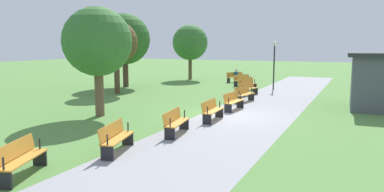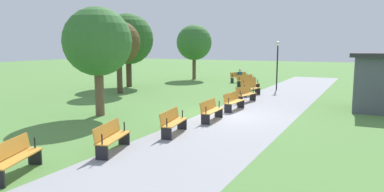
{
  "view_description": "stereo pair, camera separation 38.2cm",
  "coord_description": "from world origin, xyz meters",
  "px_view_note": "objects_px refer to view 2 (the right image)",
  "views": [
    {
      "loc": [
        15.38,
        5.61,
        3.23
      ],
      "look_at": [
        -0.0,
        -1.73,
        0.8
      ],
      "focal_mm": 33.18,
      "sensor_mm": 36.0,
      "label": 1
    },
    {
      "loc": [
        15.21,
        5.96,
        3.23
      ],
      "look_at": [
        -0.0,
        -1.73,
        0.8
      ],
      "focal_mm": 33.18,
      "sensor_mm": 36.0,
      "label": 2
    }
  ],
  "objects_px": {
    "bench_3": "(250,88)",
    "bench_6": "(211,110)",
    "bench_2": "(250,84)",
    "tree_4": "(128,39)",
    "bench_5": "(233,101)",
    "tree_0": "(194,43)",
    "lamp_post": "(278,56)",
    "tree_3": "(119,43)",
    "bench_4": "(245,94)",
    "bench_8": "(111,137)",
    "bench_9": "(14,157)",
    "bench_7": "(173,122)",
    "bench_0": "(239,77)",
    "kiosk": "(379,81)",
    "person_seated": "(240,75)",
    "tree_1": "(98,42)",
    "bench_1": "(246,80)"
  },
  "relations": [
    {
      "from": "bench_1",
      "to": "bench_9",
      "type": "xyz_separation_m",
      "value": [
        21.74,
        1.15,
        0.0
      ]
    },
    {
      "from": "bench_3",
      "to": "bench_9",
      "type": "bearing_deg",
      "value": 12.15
    },
    {
      "from": "person_seated",
      "to": "tree_3",
      "type": "height_order",
      "value": "tree_3"
    },
    {
      "from": "bench_4",
      "to": "bench_7",
      "type": "height_order",
      "value": "same"
    },
    {
      "from": "bench_5",
      "to": "lamp_post",
      "type": "bearing_deg",
      "value": -176.37
    },
    {
      "from": "bench_6",
      "to": "lamp_post",
      "type": "relative_size",
      "value": 0.5
    },
    {
      "from": "tree_0",
      "to": "tree_4",
      "type": "height_order",
      "value": "tree_4"
    },
    {
      "from": "tree_3",
      "to": "kiosk",
      "type": "xyz_separation_m",
      "value": [
        -0.66,
        15.63,
        -1.92
      ]
    },
    {
      "from": "lamp_post",
      "to": "tree_3",
      "type": "bearing_deg",
      "value": -52.85
    },
    {
      "from": "tree_3",
      "to": "lamp_post",
      "type": "bearing_deg",
      "value": 127.15
    },
    {
      "from": "bench_9",
      "to": "person_seated",
      "type": "bearing_deg",
      "value": 164.5
    },
    {
      "from": "bench_2",
      "to": "bench_5",
      "type": "distance_m",
      "value": 8.38
    },
    {
      "from": "bench_5",
      "to": "bench_4",
      "type": "bearing_deg",
      "value": -170.93
    },
    {
      "from": "bench_4",
      "to": "person_seated",
      "type": "xyz_separation_m",
      "value": [
        -10.33,
        -3.87,
        0.16
      ]
    },
    {
      "from": "tree_3",
      "to": "tree_4",
      "type": "distance_m",
      "value": 3.89
    },
    {
      "from": "kiosk",
      "to": "bench_4",
      "type": "bearing_deg",
      "value": -88.52
    },
    {
      "from": "bench_4",
      "to": "tree_3",
      "type": "relative_size",
      "value": 0.37
    },
    {
      "from": "lamp_post",
      "to": "bench_3",
      "type": "bearing_deg",
      "value": -11.31
    },
    {
      "from": "bench_5",
      "to": "kiosk",
      "type": "xyz_separation_m",
      "value": [
        -3.25,
        6.48,
        1.0
      ]
    },
    {
      "from": "bench_7",
      "to": "tree_3",
      "type": "bearing_deg",
      "value": -141.81
    },
    {
      "from": "tree_0",
      "to": "bench_3",
      "type": "bearing_deg",
      "value": 44.6
    },
    {
      "from": "bench_5",
      "to": "bench_9",
      "type": "xyz_separation_m",
      "value": [
        11.0,
        -1.75,
        0.0
      ]
    },
    {
      "from": "tree_4",
      "to": "tree_1",
      "type": "bearing_deg",
      "value": 30.19
    },
    {
      "from": "bench_3",
      "to": "bench_6",
      "type": "height_order",
      "value": "same"
    },
    {
      "from": "bench_6",
      "to": "tree_3",
      "type": "distance_m",
      "value": 11.01
    },
    {
      "from": "tree_3",
      "to": "kiosk",
      "type": "height_order",
      "value": "tree_3"
    },
    {
      "from": "tree_1",
      "to": "kiosk",
      "type": "height_order",
      "value": "tree_1"
    },
    {
      "from": "bench_5",
      "to": "tree_0",
      "type": "relative_size",
      "value": 0.34
    },
    {
      "from": "bench_4",
      "to": "bench_5",
      "type": "xyz_separation_m",
      "value": [
        2.79,
        0.29,
        0.0
      ]
    },
    {
      "from": "bench_2",
      "to": "bench_9",
      "type": "distance_m",
      "value": 19.19
    },
    {
      "from": "bench_0",
      "to": "bench_6",
      "type": "relative_size",
      "value": 0.97
    },
    {
      "from": "bench_2",
      "to": "kiosk",
      "type": "height_order",
      "value": "kiosk"
    },
    {
      "from": "bench_0",
      "to": "bench_3",
      "type": "bearing_deg",
      "value": 57.52
    },
    {
      "from": "bench_4",
      "to": "bench_8",
      "type": "xyz_separation_m",
      "value": [
        11.12,
        -0.59,
        0.0
      ]
    },
    {
      "from": "bench_0",
      "to": "bench_9",
      "type": "bearing_deg",
      "value": 39.4
    },
    {
      "from": "bench_2",
      "to": "bench_7",
      "type": "relative_size",
      "value": 1.0
    },
    {
      "from": "bench_8",
      "to": "bench_0",
      "type": "bearing_deg",
      "value": 173.89
    },
    {
      "from": "bench_3",
      "to": "bench_9",
      "type": "distance_m",
      "value": 16.55
    },
    {
      "from": "lamp_post",
      "to": "tree_0",
      "type": "bearing_deg",
      "value": -116.21
    },
    {
      "from": "bench_8",
      "to": "bench_9",
      "type": "relative_size",
      "value": 1.01
    },
    {
      "from": "tree_0",
      "to": "tree_4",
      "type": "xyz_separation_m",
      "value": [
        7.86,
        -1.83,
        0.21
      ]
    },
    {
      "from": "bench_0",
      "to": "kiosk",
      "type": "distance_m",
      "value": 14.69
    },
    {
      "from": "bench_4",
      "to": "bench_6",
      "type": "height_order",
      "value": "same"
    },
    {
      "from": "person_seated",
      "to": "lamp_post",
      "type": "xyz_separation_m",
      "value": [
        3.67,
        4.07,
        1.86
      ]
    },
    {
      "from": "bench_2",
      "to": "tree_4",
      "type": "bearing_deg",
      "value": -55.49
    },
    {
      "from": "bench_6",
      "to": "person_seated",
      "type": "height_order",
      "value": "person_seated"
    },
    {
      "from": "bench_4",
      "to": "tree_0",
      "type": "relative_size",
      "value": 0.35
    },
    {
      "from": "bench_0",
      "to": "bench_9",
      "type": "xyz_separation_m",
      "value": [
        24.16,
        2.55,
        0.0
      ]
    },
    {
      "from": "bench_9",
      "to": "person_seated",
      "type": "relative_size",
      "value": 1.5
    },
    {
      "from": "bench_2",
      "to": "tree_4",
      "type": "distance_m",
      "value": 9.99
    }
  ]
}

